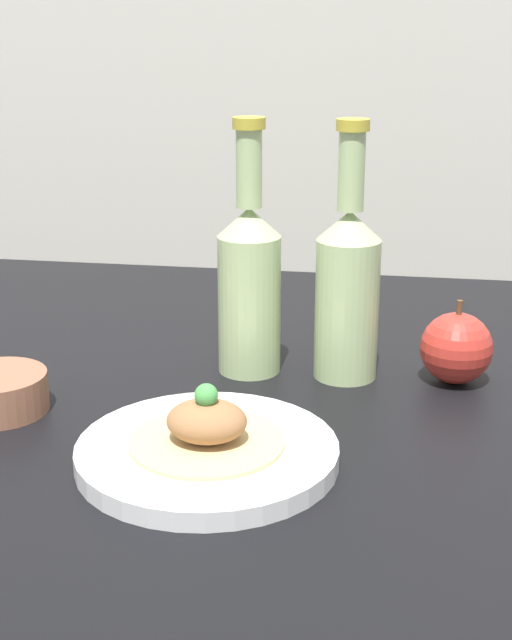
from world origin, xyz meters
The scene contains 7 objects.
ground_plane centered at (0.00, 0.00, -2.00)cm, with size 180.00×110.00×4.00cm, color black.
wall_backsplash centered at (0.00, 53.50, 40.00)cm, with size 180.00×3.00×80.00cm.
plate centered at (-0.35, -13.54, 1.16)cm, with size 23.68×23.68×2.18cm.
plated_food centered at (-0.35, -13.54, 3.53)cm, with size 14.01×14.01×5.80cm.
cider_bottle_left centered at (0.25, 9.26, 10.54)cm, with size 7.02×7.02×28.29cm.
cider_bottle_right centered at (10.83, 9.26, 10.54)cm, with size 7.02×7.02×28.29cm.
apple centered at (22.88, 9.39, 3.95)cm, with size 7.88×7.88×9.39cm.
Camera 1 is at (15.80, -83.94, 37.68)cm, focal length 50.00 mm.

